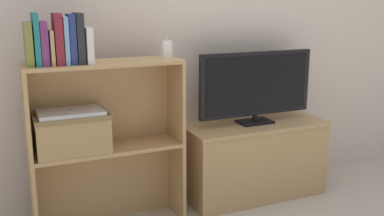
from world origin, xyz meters
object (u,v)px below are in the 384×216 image
object	(u,v)px
tv	(256,85)
book_navy	(72,39)
book_plum	(44,44)
book_olive	(28,44)
laptop	(71,112)
book_maroon	(58,39)
book_teal	(36,40)
baby_monitor	(167,49)
book_charcoal	(79,38)
storage_basket_left	(72,131)
tv_stand	(254,159)
book_ivory	(88,45)
book_tan	(51,48)
book_skyblue	(65,41)

from	to	relation	value
tv	book_navy	xyz separation A→B (m)	(-1.14, -0.08, 0.34)
book_plum	book_navy	world-z (taller)	book_navy
book_olive	laptop	xyz separation A→B (m)	(0.18, 0.01, -0.36)
book_maroon	book_teal	bearing A→B (deg)	180.00
baby_monitor	book_plum	bearing A→B (deg)	-177.59
book_charcoal	baby_monitor	size ratio (longest dim) A/B	2.00
book_plum	book_olive	bearing A→B (deg)	180.00
book_teal	storage_basket_left	xyz separation A→B (m)	(0.14, 0.01, -0.49)
storage_basket_left	book_charcoal	bearing A→B (deg)	-11.30
tv	book_olive	world-z (taller)	book_olive
book_navy	book_charcoal	size ratio (longest dim) A/B	0.98
tv_stand	book_charcoal	world-z (taller)	book_charcoal
tv	tv_stand	bearing A→B (deg)	90.00
book_maroon	book_ivory	bearing A→B (deg)	0.00
book_teal	book_tan	world-z (taller)	book_teal
storage_basket_left	book_olive	bearing A→B (deg)	-176.02
book_ivory	laptop	xyz separation A→B (m)	(-0.10, 0.01, -0.34)
book_charcoal	laptop	world-z (taller)	book_charcoal
book_plum	book_ivory	size ratio (longest dim) A/B	1.18
tv	book_navy	distance (m)	1.19
tv_stand	book_olive	size ratio (longest dim) A/B	4.37
book_skyblue	book_ivory	size ratio (longest dim) A/B	1.30
tv	laptop	size ratio (longest dim) A/B	2.35
laptop	book_navy	bearing A→B (deg)	-26.06
book_charcoal	book_teal	bearing A→B (deg)	180.00
book_charcoal	laptop	size ratio (longest dim) A/B	0.76
book_skyblue	book_charcoal	xyz separation A→B (m)	(0.07, 0.00, 0.01)
book_teal	book_tan	distance (m)	0.08
book_olive	book_teal	world-z (taller)	book_teal
book_maroon	book_ivory	size ratio (longest dim) A/B	1.39
book_teal	book_navy	distance (m)	0.17
book_teal	book_maroon	xyz separation A→B (m)	(0.10, 0.00, -0.00)
book_maroon	book_tan	bearing A→B (deg)	180.00
tv_stand	book_olive	world-z (taller)	book_olive
tv	book_olive	size ratio (longest dim) A/B	3.68
book_plum	book_navy	xyz separation A→B (m)	(0.13, 0.00, 0.02)
book_olive	storage_basket_left	bearing A→B (deg)	3.98
book_tan	book_navy	xyz separation A→B (m)	(0.10, 0.00, 0.04)
book_plum	book_maroon	size ratio (longest dim) A/B	0.85
book_plum	baby_monitor	xyz separation A→B (m)	(0.65, 0.03, -0.06)
book_charcoal	storage_basket_left	world-z (taller)	book_charcoal
tv_stand	book_charcoal	bearing A→B (deg)	-175.66
tv	baby_monitor	world-z (taller)	baby_monitor
tv_stand	storage_basket_left	distance (m)	1.22
book_plum	book_tan	distance (m)	0.04
book_ivory	laptop	distance (m)	0.36
storage_basket_left	laptop	world-z (taller)	laptop
book_skyblue	storage_basket_left	size ratio (longest dim) A/B	0.62
tv	storage_basket_left	distance (m)	1.18
book_navy	book_maroon	bearing A→B (deg)	180.00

